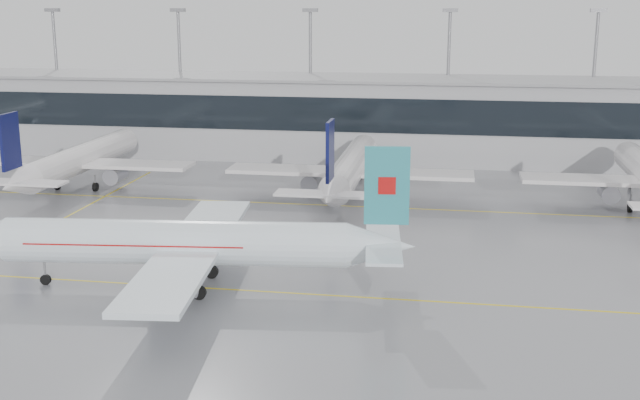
# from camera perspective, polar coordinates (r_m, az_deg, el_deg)

# --- Properties ---
(ground) EXTENTS (320.00, 320.00, 0.00)m
(ground) POSITION_cam_1_polar(r_m,az_deg,el_deg) (65.92, -1.74, -6.65)
(ground) COLOR gray
(ground) RESTS_ON ground
(taxi_line_main) EXTENTS (120.00, 0.25, 0.01)m
(taxi_line_main) POSITION_cam_1_polar(r_m,az_deg,el_deg) (65.92, -1.74, -6.65)
(taxi_line_main) COLOR yellow
(taxi_line_main) RESTS_ON ground
(taxi_line_north) EXTENTS (120.00, 0.25, 0.01)m
(taxi_line_north) POSITION_cam_1_polar(r_m,az_deg,el_deg) (94.25, 1.82, -0.42)
(taxi_line_north) COLOR yellow
(taxi_line_north) RESTS_ON ground
(taxi_line_cross) EXTENTS (0.25, 60.00, 0.01)m
(taxi_line_cross) POSITION_cam_1_polar(r_m,az_deg,el_deg) (89.57, -18.96, -1.92)
(taxi_line_cross) COLOR yellow
(taxi_line_cross) RESTS_ON ground
(terminal) EXTENTS (180.00, 15.00, 12.00)m
(terminal) POSITION_cam_1_polar(r_m,az_deg,el_deg) (124.39, 3.85, 5.78)
(terminal) COLOR #A0A0A4
(terminal) RESTS_ON ground
(terminal_glass) EXTENTS (180.00, 0.20, 5.00)m
(terminal_glass) POSITION_cam_1_polar(r_m,az_deg,el_deg) (116.75, 3.48, 6.02)
(terminal_glass) COLOR black
(terminal_glass) RESTS_ON ground
(terminal_roof) EXTENTS (182.00, 16.00, 0.40)m
(terminal_roof) POSITION_cam_1_polar(r_m,az_deg,el_deg) (123.71, 3.89, 8.63)
(terminal_roof) COLOR gray
(terminal_roof) RESTS_ON ground
(light_masts) EXTENTS (156.40, 1.00, 22.60)m
(light_masts) POSITION_cam_1_polar(r_m,az_deg,el_deg) (129.57, 4.17, 9.35)
(light_masts) COLOR gray
(light_masts) RESTS_ON ground
(air_canada_jet) EXTENTS (38.06, 30.99, 12.11)m
(air_canada_jet) POSITION_cam_1_polar(r_m,az_deg,el_deg) (66.78, -9.25, -3.07)
(air_canada_jet) COLOR white
(air_canada_jet) RESTS_ON ground
(parked_jet_b) EXTENTS (29.64, 36.96, 11.72)m
(parked_jet_b) POSITION_cam_1_polar(r_m,az_deg,el_deg) (107.20, -16.78, 2.74)
(parked_jet_b) COLOR silver
(parked_jet_b) RESTS_ON ground
(parked_jet_c) EXTENTS (29.64, 36.96, 11.72)m
(parked_jet_c) POSITION_cam_1_polar(r_m,az_deg,el_deg) (97.01, 2.13, 2.22)
(parked_jet_c) COLOR silver
(parked_jet_c) RESTS_ON ground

